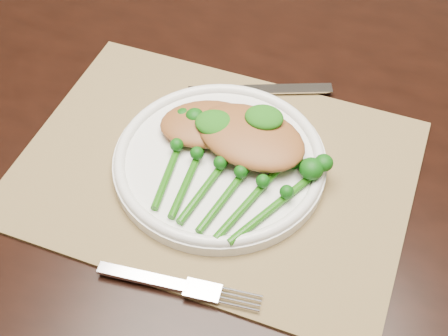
% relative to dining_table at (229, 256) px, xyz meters
% --- Properties ---
extents(dining_table, '(1.69, 1.07, 0.75)m').
position_rel_dining_table_xyz_m(dining_table, '(0.00, 0.00, 0.00)').
color(dining_table, black).
rests_on(dining_table, ground).
extents(placemat, '(0.51, 0.40, 0.00)m').
position_rel_dining_table_xyz_m(placemat, '(0.01, -0.11, 0.37)').
color(placemat, olive).
rests_on(placemat, dining_table).
extents(dinner_plate, '(0.26, 0.26, 0.02)m').
position_rel_dining_table_xyz_m(dinner_plate, '(0.01, -0.10, 0.39)').
color(dinner_plate, white).
rests_on(dinner_plate, placemat).
extents(knife, '(0.19, 0.07, 0.01)m').
position_rel_dining_table_xyz_m(knife, '(0.01, 0.04, 0.38)').
color(knife, silver).
rests_on(knife, placemat).
extents(fork, '(0.18, 0.02, 0.01)m').
position_rel_dining_table_xyz_m(fork, '(0.02, -0.28, 0.38)').
color(fork, silver).
rests_on(fork, placemat).
extents(chicken_fillet_left, '(0.14, 0.11, 0.02)m').
position_rel_dining_table_xyz_m(chicken_fillet_left, '(-0.01, -0.06, 0.40)').
color(chicken_fillet_left, brown).
rests_on(chicken_fillet_left, dinner_plate).
extents(chicken_fillet_right, '(0.16, 0.14, 0.03)m').
position_rel_dining_table_xyz_m(chicken_fillet_right, '(0.04, -0.08, 0.41)').
color(chicken_fillet_right, brown).
rests_on(chicken_fillet_right, dinner_plate).
extents(pesto_dollop_left, '(0.05, 0.04, 0.02)m').
position_rel_dining_table_xyz_m(pesto_dollop_left, '(-0.00, -0.07, 0.42)').
color(pesto_dollop_left, '#0F4A0A').
rests_on(pesto_dollop_left, chicken_fillet_left).
extents(pesto_dollop_right, '(0.05, 0.04, 0.02)m').
position_rel_dining_table_xyz_m(pesto_dollop_right, '(0.06, -0.06, 0.43)').
color(pesto_dollop_right, '#0F4A0A').
rests_on(pesto_dollop_right, chicken_fillet_right).
extents(broccolini_bundle, '(0.20, 0.21, 0.04)m').
position_rel_dining_table_xyz_m(broccolini_bundle, '(0.03, -0.15, 0.40)').
color(broccolini_bundle, '#17550B').
rests_on(broccolini_bundle, dinner_plate).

